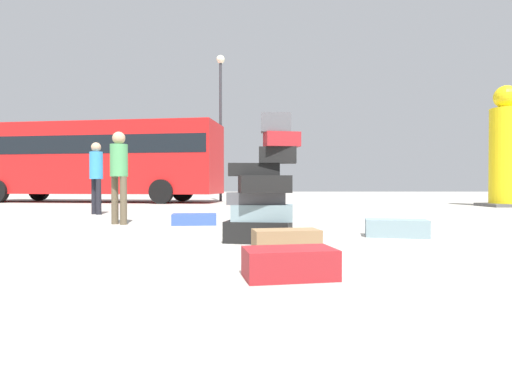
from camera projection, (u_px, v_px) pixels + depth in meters
The scene contains 11 objects.
ground_plane at pixel (260, 240), 5.15m from camera, with size 80.00×80.00×0.00m, color #ADA89E.
suitcase_tower at pixel (260, 196), 4.94m from camera, with size 0.92×0.62×1.53m.
suitcase_brown_white_trunk at pixel (284, 242), 4.09m from camera, with size 0.65×0.32×0.24m, color olive.
suitcase_navy_right_side at pixel (192, 219), 7.14m from camera, with size 0.75×0.41×0.19m, color #334F99.
suitcase_maroon_upright_blue at pixel (287, 263), 3.03m from camera, with size 0.66×0.39×0.22m, color maroon.
suitcase_slate_behind_tower at pixel (394, 228), 5.48m from camera, with size 0.79×0.39×0.23m, color gray.
person_bearded_onlooker at pixel (94, 171), 9.67m from camera, with size 0.30×0.30×1.68m.
person_tourist_with_camera at pixel (117, 169), 7.18m from camera, with size 0.31×0.30×1.61m.
yellow_dummy_statue at pixel (503, 153), 13.33m from camera, with size 1.32×1.32×3.88m.
parked_bus at pixel (91, 157), 16.94m from camera, with size 10.59×3.92×3.15m.
lamp_post at pixel (219, 106), 17.97m from camera, with size 0.36×0.36×6.33m.
Camera 1 is at (-0.08, -5.14, 0.68)m, focal length 29.09 mm.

